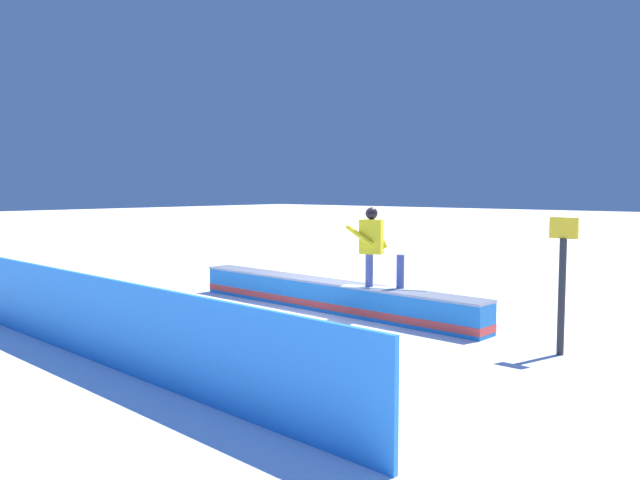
# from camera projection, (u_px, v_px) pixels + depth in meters

# --- Properties ---
(ground_plane) EXTENTS (120.00, 120.00, 0.00)m
(ground_plane) POSITION_uv_depth(u_px,v_px,m) (328.00, 310.00, 12.32)
(ground_plane) COLOR white
(grind_box) EXTENTS (6.90, 0.89, 0.58)m
(grind_box) POSITION_uv_depth(u_px,v_px,m) (328.00, 297.00, 12.29)
(grind_box) COLOR #1E6DB6
(grind_box) RESTS_ON ground_plane
(snowboarder) EXTENTS (1.56, 0.86, 1.45)m
(snowboarder) POSITION_uv_depth(u_px,v_px,m) (375.00, 245.00, 11.32)
(snowboarder) COLOR silver
(snowboarder) RESTS_ON grind_box
(safety_fence) EXTENTS (10.07, 0.52, 1.18)m
(safety_fence) POSITION_uv_depth(u_px,v_px,m) (97.00, 319.00, 8.59)
(safety_fence) COLOR #2984E6
(safety_fence) RESTS_ON ground_plane
(trail_marker) EXTENTS (0.40, 0.10, 1.96)m
(trail_marker) POSITION_uv_depth(u_px,v_px,m) (562.00, 282.00, 8.93)
(trail_marker) COLOR #262628
(trail_marker) RESTS_ON ground_plane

